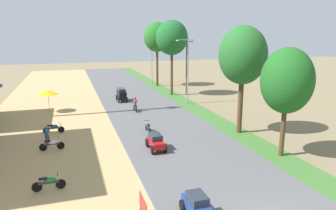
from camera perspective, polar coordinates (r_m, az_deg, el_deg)
name	(u,v)px	position (r m, az deg, el deg)	size (l,w,h in m)	color
parked_motorbike_nearest	(49,182)	(18.92, -20.97, -13.04)	(1.80, 0.54, 0.94)	black
parked_motorbike_second	(52,144)	(24.98, -20.49, -6.66)	(1.80, 0.54, 0.94)	black
parked_motorbike_third	(54,128)	(29.07, -20.21, -3.93)	(1.80, 0.54, 0.94)	black
street_signboard	(143,207)	(14.45, -4.60, -18.16)	(0.06, 1.30, 1.50)	#262628
vendor_umbrella	(48,92)	(36.83, -21.19, 2.22)	(2.20, 2.20, 2.52)	#99999E
pedestrian_on_shoulder	(47,134)	(26.04, -21.36, -4.99)	(0.42, 0.35, 1.62)	#33333D
median_tree_nearest	(287,81)	(22.69, 21.01, 4.12)	(3.57, 3.57, 7.67)	#4C351E
median_tree_second	(243,56)	(27.13, 13.57, 8.78)	(4.08, 4.08, 9.24)	#4C351E
median_tree_third	(172,38)	(43.83, 0.70, 12.22)	(4.45, 4.45, 10.44)	#4C351E
median_tree_fourth	(157,37)	(51.98, -2.04, 12.33)	(4.34, 4.34, 10.49)	#4C351E
streetlamp_near	(188,67)	(38.44, 3.66, 7.00)	(3.16, 0.20, 7.99)	gray
streetlamp_mid	(152,59)	(55.05, -3.01, 8.50)	(3.16, 0.20, 7.49)	gray
utility_pole_near	(187,66)	(44.46, 3.43, 7.24)	(1.80, 0.20, 8.07)	brown
car_hatchback_blue	(197,205)	(15.32, 5.31, -17.80)	(1.04, 2.00, 1.23)	navy
car_sedan_red	(156,141)	(23.41, -2.29, -6.63)	(1.10, 2.26, 1.19)	red
car_van_black	(122,94)	(40.59, -8.53, 2.02)	(1.19, 2.41, 1.67)	black
motorbike_ahead_second	(148,127)	(27.61, -3.73, -3.97)	(0.54, 1.80, 0.94)	black
motorbike_ahead_third	(135,104)	(35.10, -6.08, 0.11)	(0.54, 1.80, 1.66)	black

